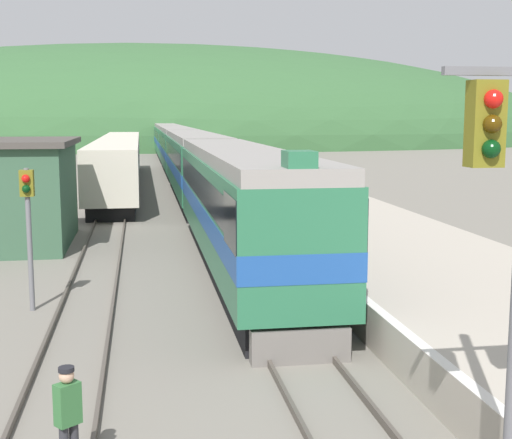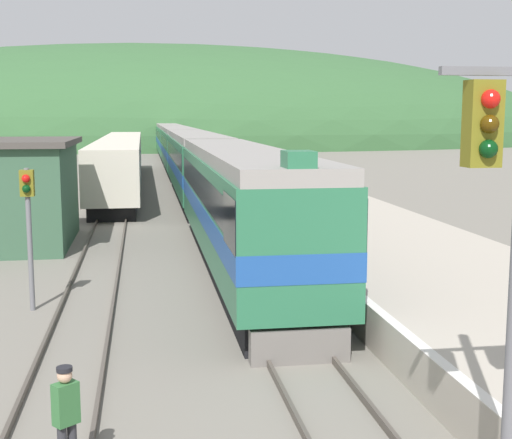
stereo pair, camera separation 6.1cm
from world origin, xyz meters
TOP-DOWN VIEW (x-y plane):
  - track_main at (0.00, 70.00)m, footprint 1.52×180.00m
  - track_siding at (-4.92, 70.00)m, footprint 1.52×180.00m
  - platform at (5.29, 50.00)m, footprint 7.04×140.00m
  - distant_hills at (0.00, 136.60)m, footprint 164.99×74.25m
  - station_shed at (-9.01, 29.16)m, footprint 5.90×7.46m
  - express_train_lead_car at (0.00, 22.45)m, footprint 2.85×19.21m
  - carriage_second at (0.00, 43.63)m, footprint 2.84×20.92m
  - carriage_third at (0.00, 65.42)m, footprint 2.84×20.92m
  - carriage_fourth at (0.00, 87.22)m, footprint 2.84×20.92m
  - carriage_fifth at (0.00, 109.01)m, footprint 2.84×20.92m
  - siding_train at (-4.92, 53.41)m, footprint 2.90×38.65m
  - signal_post_siding at (-6.38, 18.52)m, footprint 0.36×0.42m
  - track_worker at (-4.47, 8.97)m, footprint 0.42×0.40m

SIDE VIEW (x-z plane):
  - distant_hills at x=0.00m, z-range -18.41..18.41m
  - track_main at x=0.00m, z-range 0.00..0.16m
  - track_siding at x=-4.92m, z-range 0.00..0.16m
  - platform at x=5.29m, z-range -0.01..1.00m
  - track_worker at x=-4.47m, z-range 0.12..1.82m
  - siding_train at x=-4.92m, z-range 0.06..3.72m
  - station_shed at x=-9.01m, z-range 0.02..4.39m
  - carriage_second at x=0.00m, z-range 0.18..4.41m
  - carriage_third at x=0.00m, z-range 0.18..4.41m
  - carriage_fourth at x=0.00m, z-range 0.18..4.41m
  - carriage_fifth at x=0.00m, z-range 0.18..4.41m
  - express_train_lead_car at x=0.00m, z-range 0.02..4.61m
  - signal_post_siding at x=-6.38m, z-range 0.85..4.78m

